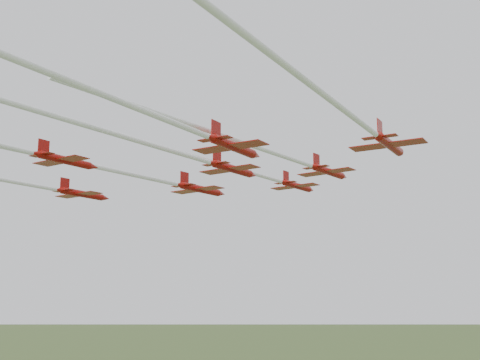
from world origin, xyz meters
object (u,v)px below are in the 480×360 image
Objects in this scene: jet_row3_left at (18,182)px; jet_row3_right at (333,102)px; jet_row2_right at (280,155)px; jet_row3_mid at (141,142)px; jet_row4_left at (4,146)px; jet_row4_right at (161,118)px; jet_lead at (247,172)px; jet_row2_left at (130,174)px.

jet_row3_left is 0.78× the size of jet_row3_right.
jet_row2_right is 19.38m from jet_row3_mid.
jet_row4_left is 25.13m from jet_row4_right.
jet_row4_right is at bearing -83.50° from jet_row2_right.
jet_row4_left reaches higher than jet_row3_left.
jet_row3_left is at bearing 138.53° from jet_row4_left.
jet_row4_left is (-11.15, -33.11, -0.95)m from jet_lead.
jet_row4_right is (3.40, -25.06, -1.58)m from jet_row2_right.
jet_row2_right reaches higher than jet_row4_left.
jet_row3_right is at bearing 21.34° from jet_row4_right.
jet_row2_right reaches higher than jet_row3_right.
jet_row4_left reaches higher than jet_row4_right.
jet_row3_left is (-23.95, -23.30, -2.36)m from jet_lead.
jet_lead is 1.13× the size of jet_row3_left.
jet_row2_right is 34.32m from jet_row4_left.
jet_row3_left is (-10.76, -11.74, -1.80)m from jet_row2_left.
jet_row3_right is 1.20× the size of jet_row4_right.
jet_row3_mid is 1.02× the size of jet_row3_right.
jet_row4_right is at bearing -37.17° from jet_row3_mid.
jet_row2_right is 25.34m from jet_row4_right.
jet_lead is at bearing 40.73° from jet_row3_left.
jet_lead is 0.89× the size of jet_row2_left.
jet_row3_left is 52.32m from jet_row3_right.
jet_row2_right is 0.83× the size of jet_row3_right.
jet_row3_mid is 24.92m from jet_row3_right.
jet_row2_right reaches higher than jet_row4_right.
jet_row2_right is at bearing 11.02° from jet_row2_left.
jet_row2_left is at bearing 155.17° from jet_row3_right.
jet_row2_left reaches higher than jet_row4_right.
jet_row3_mid is at bearing -38.96° from jet_row2_left.
jet_row3_mid reaches higher than jet_row3_left.
jet_row4_left reaches higher than jet_row3_right.
jet_row2_left is at bearing -140.77° from jet_lead.
jet_row3_right is at bearing -17.46° from jet_row2_left.
jet_row3_left is at bearing -133.53° from jet_row2_left.
jet_row2_left reaches higher than jet_row3_right.
jet_lead is 1.06× the size of jet_row2_right.
jet_row2_right is 1.00× the size of jet_row4_right.
jet_row3_left is at bearing 174.15° from jet_row3_mid.
jet_row3_right is at bearing -4.06° from jet_row3_left.
jet_row2_right is at bearing 65.34° from jet_row3_mid.
jet_row3_left is 1.17× the size of jet_row4_left.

